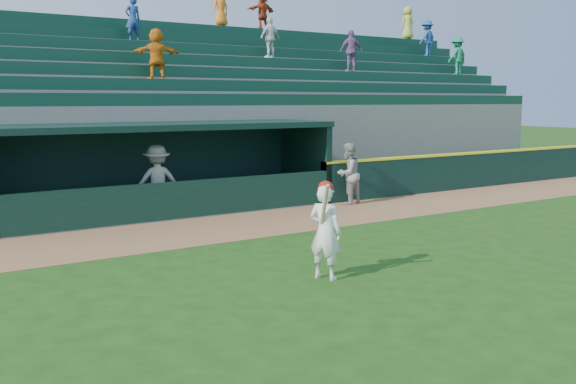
# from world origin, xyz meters

# --- Properties ---
(ground) EXTENTS (120.00, 120.00, 0.00)m
(ground) POSITION_xyz_m (0.00, 0.00, 0.00)
(ground) COLOR #1E4310
(ground) RESTS_ON ground
(warning_track) EXTENTS (40.00, 3.00, 0.01)m
(warning_track) POSITION_xyz_m (0.00, 4.90, 0.01)
(warning_track) COLOR #91613A
(warning_track) RESTS_ON ground
(field_wall_right) EXTENTS (15.50, 0.30, 1.20)m
(field_wall_right) POSITION_xyz_m (12.25, 6.55, 0.60)
(field_wall_right) COLOR black
(field_wall_right) RESTS_ON ground
(wall_stripe_right) EXTENTS (15.50, 0.32, 0.06)m
(wall_stripe_right) POSITION_xyz_m (12.25, 6.55, 1.23)
(wall_stripe_right) COLOR yellow
(wall_stripe_right) RESTS_ON field_wall_right
(dugout_player_front) EXTENTS (1.03, 0.89, 1.83)m
(dugout_player_front) POSITION_xyz_m (5.06, 6.10, 0.91)
(dugout_player_front) COLOR #A0A09B
(dugout_player_front) RESTS_ON ground
(dugout_player_inside) EXTENTS (1.36, 0.95, 1.92)m
(dugout_player_inside) POSITION_xyz_m (-0.50, 7.13, 0.96)
(dugout_player_inside) COLOR #9E9F9A
(dugout_player_inside) RESTS_ON ground
(dugout) EXTENTS (9.40, 2.80, 2.46)m
(dugout) POSITION_xyz_m (0.00, 8.00, 1.36)
(dugout) COLOR slate
(dugout) RESTS_ON ground
(stands) EXTENTS (34.50, 6.25, 7.52)m
(stands) POSITION_xyz_m (0.04, 12.57, 2.40)
(stands) COLOR slate
(stands) RESTS_ON ground
(batter_at_plate) EXTENTS (0.62, 0.82, 1.73)m
(batter_at_plate) POSITION_xyz_m (-0.32, -0.06, 0.87)
(batter_at_plate) COLOR white
(batter_at_plate) RESTS_ON ground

